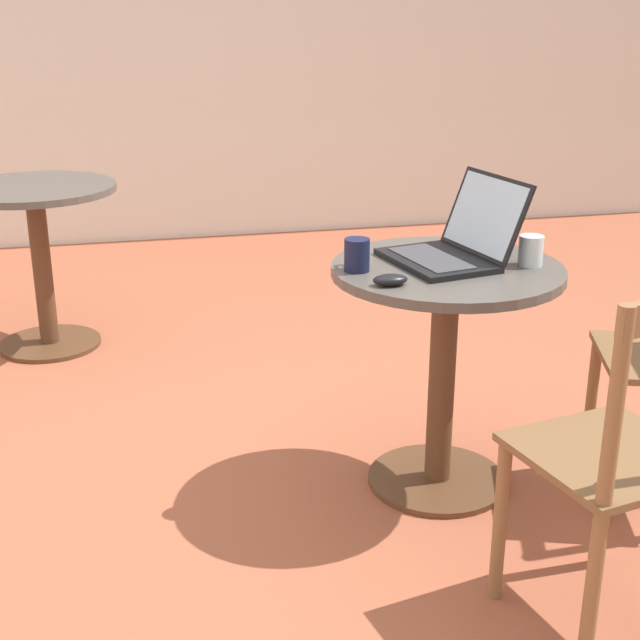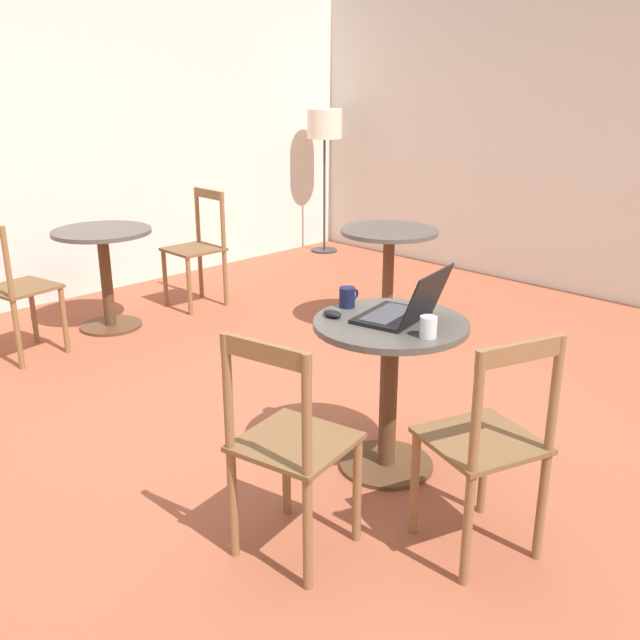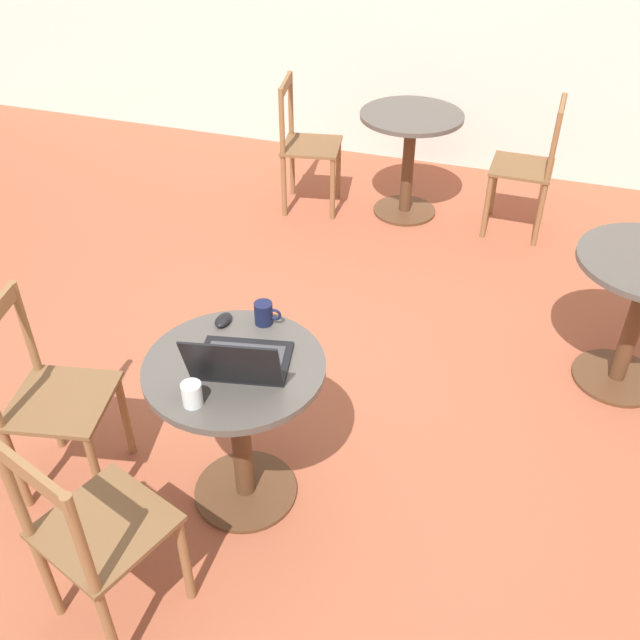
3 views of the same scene
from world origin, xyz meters
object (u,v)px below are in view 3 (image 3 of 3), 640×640
cafe_table_far (410,143)px  chair_far_right (528,169)px  chair_far_left (306,146)px  mug (264,313)px  laptop (240,361)px  chair_near_left (51,401)px  mouse (223,320)px  chair_near_front (95,535)px  drinking_glass (192,394)px  cafe_table_near (238,405)px

cafe_table_far → chair_far_right: size_ratio=0.80×
chair_far_left → mug: 2.45m
laptop → chair_far_left: bearing=104.2°
chair_far_left → chair_far_right: same height
chair_near_left → chair_far_right: size_ratio=1.00×
cafe_table_far → chair_far_left: bearing=-169.7°
chair_far_right → chair_far_left: bearing=-175.7°
chair_far_right → mug: (-0.88, -2.45, 0.32)m
chair_far_right → laptop: (-0.85, -2.76, 0.32)m
laptop → mug: (-0.03, 0.31, -0.00)m
chair_near_left → mouse: (0.63, 0.38, 0.29)m
cafe_table_far → chair_near_front: (-0.32, -3.42, -0.06)m
laptop → mug: bearing=95.3°
laptop → chair_near_left: bearing=-171.1°
drinking_glass → cafe_table_far: bearing=87.4°
chair_near_left → chair_far_right: 3.34m
laptop → mug: size_ratio=3.56×
laptop → mouse: 0.32m
mouse → mug: (0.16, 0.05, 0.03)m
cafe_table_far → mouse: 2.54m
cafe_table_far → drinking_glass: bearing=-92.6°
chair_far_right → mouse: (-1.04, -2.51, 0.29)m
cafe_table_near → chair_near_left: 0.79m
chair_near_left → chair_far_right: same height
chair_near_front → mouse: chair_near_front is taller
chair_near_left → drinking_glass: (0.72, -0.08, 0.32)m
cafe_table_near → chair_far_left: chair_far_left is taller
chair_near_left → mug: bearing=29.1°
chair_far_right → laptop: 2.91m
cafe_table_near → mouse: 0.35m
cafe_table_near → mug: size_ratio=6.44×
cafe_table_near → laptop: laptop is taller
chair_far_left → mouse: (0.48, -2.39, 0.29)m
laptop → mouse: size_ratio=4.07×
chair_far_left → laptop: 2.75m
chair_near_front → mouse: bearing=84.3°
cafe_table_near → chair_near_left: (-0.77, -0.16, -0.06)m
chair_near_front → chair_far_right: same height
cafe_table_far → mouse: mouse is taller
cafe_table_far → drinking_glass: size_ratio=8.10×
chair_near_front → mouse: size_ratio=9.24×
cafe_table_near → chair_near_front: bearing=-109.2°
chair_near_front → chair_near_left: 0.75m
mouse → chair_near_left: bearing=-148.5°
mug → mouse: bearing=-161.3°
cafe_table_near → laptop: (0.04, -0.03, 0.26)m
cafe_table_near → mug: bearing=87.1°
laptop → chair_near_front: bearing=-113.3°
cafe_table_far → chair_far_left: (-0.71, -0.13, -0.06)m
cafe_table_near → cafe_table_far: size_ratio=1.00×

